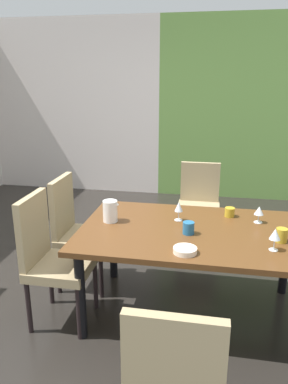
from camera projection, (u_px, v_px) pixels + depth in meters
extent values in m
cube|color=black|center=(105.00, 290.00, 3.31)|extent=(5.58, 5.98, 0.02)
cube|color=silver|center=(71.00, 108.00, 5.92)|extent=(2.83, 0.10, 2.65)
cube|color=#699746|center=(253.00, 110.00, 5.43)|extent=(2.75, 0.10, 2.65)
cube|color=#553218|center=(195.00, 232.00, 2.78)|extent=(1.71, 1.07, 0.04)
cylinder|color=black|center=(113.00, 243.00, 3.43)|extent=(0.07, 0.07, 0.67)
cylinder|color=black|center=(286.00, 257.00, 3.16)|extent=(0.07, 0.07, 0.67)
cylinder|color=black|center=(81.00, 296.00, 2.61)|extent=(0.07, 0.07, 0.67)
cube|color=#9D8862|center=(198.00, 210.00, 3.96)|extent=(0.44, 0.44, 0.07)
cube|color=#9D8862|center=(200.00, 183.00, 4.08)|extent=(0.42, 0.05, 0.47)
cylinder|color=black|center=(215.00, 239.00, 3.82)|extent=(0.04, 0.04, 0.41)
cylinder|color=black|center=(178.00, 236.00, 3.89)|extent=(0.04, 0.04, 0.41)
cylinder|color=black|center=(215.00, 225.00, 4.18)|extent=(0.04, 0.04, 0.41)
cylinder|color=black|center=(181.00, 223.00, 4.24)|extent=(0.04, 0.04, 0.41)
cube|color=#9D8862|center=(62.00, 267.00, 2.77)|extent=(0.44, 0.44, 0.07)
cube|color=#9D8862|center=(33.00, 231.00, 2.72)|extent=(0.05, 0.42, 0.54)
cylinder|color=black|center=(95.00, 285.00, 2.98)|extent=(0.04, 0.04, 0.41)
cylinder|color=black|center=(79.00, 313.00, 2.63)|extent=(0.04, 0.04, 0.41)
cylinder|color=black|center=(51.00, 280.00, 3.05)|extent=(0.04, 0.04, 0.41)
cylinder|color=black|center=(29.00, 307.00, 2.69)|extent=(0.04, 0.04, 0.41)
cube|color=#9D8862|center=(177.00, 378.00, 1.75)|extent=(0.44, 0.44, 0.07)
cube|color=#9D8862|center=(173.00, 368.00, 1.49)|extent=(0.42, 0.05, 0.48)
cylinder|color=black|center=(144.00, 382.00, 2.04)|extent=(0.04, 0.04, 0.41)
cube|color=#9D8862|center=(86.00, 238.00, 3.27)|extent=(0.44, 0.44, 0.07)
cube|color=#9D8862|center=(62.00, 208.00, 3.23)|extent=(0.05, 0.42, 0.53)
cylinder|color=black|center=(113.00, 255.00, 3.49)|extent=(0.04, 0.04, 0.41)
cylinder|color=black|center=(101.00, 275.00, 3.13)|extent=(0.04, 0.04, 0.41)
cylinder|color=black|center=(74.00, 251.00, 3.56)|extent=(0.04, 0.04, 0.41)
cylinder|color=black|center=(58.00, 271.00, 3.20)|extent=(0.04, 0.04, 0.41)
cylinder|color=silver|center=(273.00, 250.00, 2.45)|extent=(0.06, 0.06, 0.00)
cylinder|color=silver|center=(274.00, 244.00, 2.44)|extent=(0.01, 0.01, 0.07)
cone|color=silver|center=(275.00, 234.00, 2.42)|extent=(0.07, 0.07, 0.07)
cylinder|color=silver|center=(258.00, 222.00, 2.91)|extent=(0.07, 0.07, 0.00)
cylinder|color=silver|center=(258.00, 218.00, 2.90)|extent=(0.01, 0.01, 0.06)
cone|color=silver|center=(259.00, 210.00, 2.88)|extent=(0.07, 0.07, 0.07)
cylinder|color=silver|center=(178.00, 220.00, 2.96)|extent=(0.06, 0.06, 0.00)
cylinder|color=silver|center=(179.00, 215.00, 2.95)|extent=(0.01, 0.01, 0.07)
cone|color=silver|center=(179.00, 207.00, 2.92)|extent=(0.06, 0.06, 0.08)
cylinder|color=#F5E4CD|center=(185.00, 250.00, 2.41)|extent=(0.15, 0.15, 0.04)
cylinder|color=#AC8F24|center=(282.00, 235.00, 2.56)|extent=(0.08, 0.08, 0.10)
cylinder|color=#B39122|center=(230.00, 212.00, 3.03)|extent=(0.08, 0.08, 0.07)
cylinder|color=#215D8B|center=(188.00, 228.00, 2.69)|extent=(0.08, 0.08, 0.09)
cylinder|color=white|center=(110.00, 211.00, 2.91)|extent=(0.11, 0.11, 0.17)
cone|color=white|center=(116.00, 203.00, 2.88)|extent=(0.04, 0.04, 0.03)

